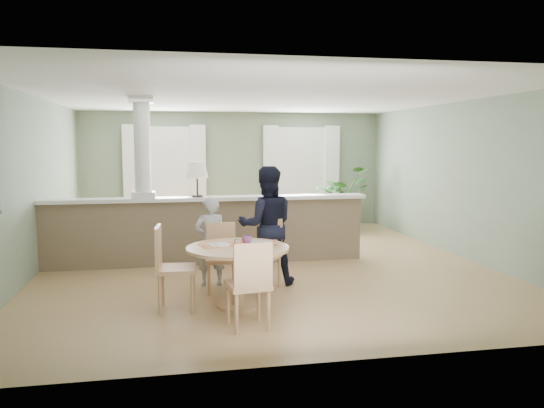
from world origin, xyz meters
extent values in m
plane|color=tan|center=(0.00, 0.00, 0.00)|extent=(8.00, 8.00, 0.00)
cube|color=gray|center=(0.00, 4.00, 1.35)|extent=(7.00, 0.02, 2.70)
cube|color=gray|center=(-3.50, 0.00, 1.35)|extent=(0.02, 8.00, 2.70)
cube|color=gray|center=(3.50, 0.00, 1.35)|extent=(0.02, 8.00, 2.70)
cube|color=gray|center=(0.00, -4.00, 1.35)|extent=(7.00, 0.02, 2.70)
cube|color=white|center=(0.00, 0.00, 2.70)|extent=(7.00, 8.00, 0.02)
cube|color=white|center=(-1.60, 3.97, 1.55)|extent=(1.10, 0.02, 1.50)
cube|color=white|center=(-1.60, 3.94, 1.55)|extent=(1.22, 0.04, 1.62)
cube|color=white|center=(1.60, 3.97, 1.55)|extent=(1.10, 0.02, 1.50)
cube|color=white|center=(1.60, 3.94, 1.55)|extent=(1.22, 0.04, 1.62)
cube|color=silver|center=(-2.35, 3.88, 1.25)|extent=(0.35, 0.10, 2.30)
cube|color=silver|center=(-0.85, 3.88, 1.25)|extent=(0.35, 0.10, 2.30)
cube|color=silver|center=(0.85, 3.88, 1.25)|extent=(0.35, 0.10, 2.30)
cube|color=silver|center=(2.35, 3.88, 1.25)|extent=(0.35, 0.10, 2.30)
cube|color=#77644C|center=(-0.90, 0.20, 0.53)|extent=(5.20, 0.22, 1.05)
cube|color=white|center=(-0.90, 0.20, 1.08)|extent=(5.32, 0.36, 0.06)
cube|color=white|center=(-1.90, 0.20, 1.16)|extent=(0.36, 0.36, 0.10)
cylinder|color=white|center=(-1.90, 0.20, 1.91)|extent=(0.26, 0.26, 1.39)
cube|color=white|center=(-1.90, 0.20, 2.65)|extent=(0.38, 0.38, 0.10)
cylinder|color=black|center=(-1.05, 0.20, 1.12)|extent=(0.18, 0.18, 0.03)
cylinder|color=black|center=(-1.05, 0.20, 1.28)|extent=(0.03, 0.03, 0.28)
cone|color=beige|center=(-1.05, 0.20, 1.55)|extent=(0.36, 0.36, 0.26)
imported|color=#967C51|center=(-0.54, 2.06, 0.43)|extent=(3.11, 1.79, 0.85)
imported|color=#2E5D25|center=(2.39, 3.20, 0.73)|extent=(1.72, 1.66, 1.46)
cylinder|color=tan|center=(-0.70, -2.22, 0.02)|extent=(0.52, 0.52, 0.04)
cylinder|color=tan|center=(-0.70, -2.22, 0.37)|extent=(0.14, 0.14, 0.67)
cylinder|color=tan|center=(-0.70, -2.22, 0.72)|extent=(1.23, 1.23, 0.04)
cube|color=red|center=(-0.91, -2.10, 0.75)|extent=(0.50, 0.42, 0.01)
cube|color=red|center=(-0.42, -2.03, 0.75)|extent=(0.47, 0.36, 0.01)
cylinder|color=white|center=(-0.91, -2.12, 0.76)|extent=(0.27, 0.27, 0.01)
cylinder|color=white|center=(-0.39, -2.05, 0.76)|extent=(0.27, 0.27, 0.01)
cylinder|color=white|center=(-0.71, -2.25, 0.80)|extent=(0.08, 0.08, 0.09)
cube|color=silver|center=(-0.95, -2.19, 0.76)|extent=(0.06, 0.18, 0.00)
cube|color=silver|center=(-1.08, -2.18, 0.75)|extent=(0.07, 0.21, 0.00)
cylinder|color=white|center=(-0.24, -2.23, 0.78)|extent=(0.04, 0.04, 0.07)
cylinder|color=silver|center=(-0.24, -2.23, 0.82)|extent=(0.04, 0.04, 0.01)
imported|color=#2348A6|center=(-0.56, -2.04, 0.79)|extent=(0.15, 0.15, 0.10)
cube|color=tan|center=(-0.83, -1.52, 0.44)|extent=(0.44, 0.44, 0.05)
cylinder|color=tan|center=(-1.01, -1.67, 0.21)|extent=(0.04, 0.04, 0.42)
cylinder|color=tan|center=(-0.68, -1.70, 0.21)|extent=(0.04, 0.04, 0.42)
cylinder|color=tan|center=(-0.98, -1.34, 0.21)|extent=(0.04, 0.04, 0.42)
cylinder|color=tan|center=(-0.65, -1.37, 0.21)|extent=(0.04, 0.04, 0.42)
cube|color=tan|center=(-0.82, -1.34, 0.68)|extent=(0.39, 0.07, 0.45)
cube|color=tan|center=(-0.26, -1.49, 0.46)|extent=(0.59, 0.59, 0.05)
cylinder|color=tan|center=(-0.50, -1.55, 0.22)|extent=(0.04, 0.04, 0.44)
cylinder|color=tan|center=(-0.21, -1.73, 0.22)|extent=(0.04, 0.04, 0.44)
cylinder|color=tan|center=(-0.32, -1.26, 0.22)|extent=(0.04, 0.04, 0.44)
cylinder|color=tan|center=(-0.03, -1.44, 0.22)|extent=(0.04, 0.04, 0.44)
cube|color=tan|center=(-0.16, -1.33, 0.71)|extent=(0.37, 0.25, 0.47)
cube|color=tan|center=(-0.68, -2.95, 0.46)|extent=(0.49, 0.49, 0.05)
cylinder|color=tan|center=(-0.53, -2.75, 0.22)|extent=(0.04, 0.04, 0.44)
cylinder|color=tan|center=(-0.88, -2.80, 0.22)|extent=(0.04, 0.04, 0.44)
cylinder|color=tan|center=(-0.48, -3.10, 0.22)|extent=(0.04, 0.04, 0.44)
cylinder|color=tan|center=(-0.83, -3.15, 0.22)|extent=(0.04, 0.04, 0.44)
cube|color=tan|center=(-0.65, -3.15, 0.72)|extent=(0.41, 0.10, 0.47)
cube|color=tan|center=(-1.42, -2.17, 0.49)|extent=(0.48, 0.48, 0.05)
cylinder|color=tan|center=(-1.25, -2.37, 0.23)|extent=(0.04, 0.04, 0.47)
cylinder|color=tan|center=(-1.23, -2.00, 0.23)|extent=(0.04, 0.04, 0.47)
cylinder|color=tan|center=(-1.62, -2.34, 0.23)|extent=(0.04, 0.04, 0.47)
cylinder|color=tan|center=(-1.59, -1.97, 0.23)|extent=(0.04, 0.04, 0.47)
cube|color=tan|center=(-1.63, -2.16, 0.76)|extent=(0.07, 0.44, 0.50)
imported|color=#9B9BA0|center=(-0.94, -1.15, 0.62)|extent=(0.48, 0.34, 1.25)
imported|color=black|center=(-0.17, -1.22, 0.83)|extent=(0.84, 0.68, 1.66)
camera|label=1|loc=(-1.46, -8.42, 1.96)|focal=35.00mm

